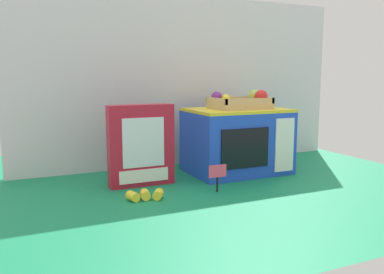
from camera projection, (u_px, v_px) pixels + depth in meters
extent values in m
plane|color=#147A4C|center=(213.00, 176.00, 1.70)|extent=(1.70, 1.70, 0.00)
cube|color=silver|center=(186.00, 81.00, 1.90)|extent=(1.61, 0.03, 0.78)
cube|color=blue|center=(236.00, 142.00, 1.75)|extent=(0.42, 0.30, 0.27)
cube|color=yellow|center=(237.00, 110.00, 1.73)|extent=(0.42, 0.30, 0.01)
cube|color=black|center=(245.00, 148.00, 1.60)|extent=(0.22, 0.01, 0.16)
cube|color=white|center=(284.00, 145.00, 1.68)|extent=(0.09, 0.01, 0.22)
cube|color=tan|center=(240.00, 106.00, 1.73)|extent=(0.24, 0.17, 0.02)
cube|color=tan|center=(250.00, 101.00, 1.66)|extent=(0.24, 0.01, 0.02)
cube|color=tan|center=(230.00, 99.00, 1.80)|extent=(0.24, 0.01, 0.02)
cube|color=tan|center=(216.00, 101.00, 1.68)|extent=(0.01, 0.17, 0.02)
cube|color=tan|center=(262.00, 100.00, 1.78)|extent=(0.01, 0.17, 0.02)
sphere|color=#72287F|center=(217.00, 97.00, 1.74)|extent=(0.05, 0.05, 0.05)
sphere|color=red|center=(261.00, 97.00, 1.71)|extent=(0.06, 0.06, 0.06)
ellipsoid|color=#9EC647|center=(256.00, 96.00, 1.76)|extent=(0.06, 0.09, 0.06)
ellipsoid|color=yellow|center=(226.00, 99.00, 1.73)|extent=(0.05, 0.07, 0.04)
cube|color=#B2192D|center=(141.00, 145.00, 1.53)|extent=(0.25, 0.06, 0.31)
cube|color=silver|center=(144.00, 143.00, 1.50)|extent=(0.16, 0.00, 0.19)
cube|color=white|center=(144.00, 176.00, 1.52)|extent=(0.19, 0.00, 0.05)
cylinder|color=black|center=(217.00, 184.00, 1.46)|extent=(0.01, 0.01, 0.06)
cube|color=#F44C6B|center=(218.00, 171.00, 1.45)|extent=(0.07, 0.00, 0.05)
cylinder|color=yellow|center=(158.00, 194.00, 1.38)|extent=(0.05, 0.06, 0.03)
cylinder|color=yellow|center=(145.00, 195.00, 1.37)|extent=(0.04, 0.05, 0.03)
cylinder|color=yellow|center=(133.00, 196.00, 1.35)|extent=(0.04, 0.05, 0.03)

